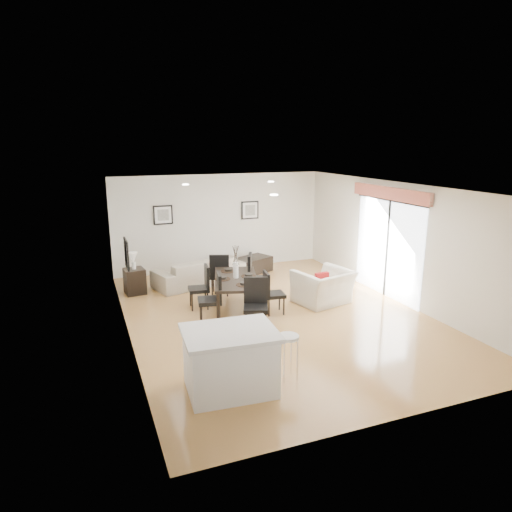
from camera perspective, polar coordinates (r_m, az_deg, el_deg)
name	(u,v)px	position (r m, az deg, el deg)	size (l,w,h in m)	color
ground	(276,315)	(9.73, 2.48, -7.42)	(8.00, 8.00, 0.00)	#B4814A
wall_back	(220,222)	(13.00, -4.53, 4.24)	(6.00, 0.04, 2.70)	silver
wall_front	(405,324)	(6.05, 18.10, -8.13)	(6.00, 0.04, 2.70)	silver
wall_left	(125,268)	(8.60, -16.08, -1.40)	(0.04, 8.00, 2.70)	silver
wall_right	(397,242)	(10.85, 17.25, 1.67)	(0.04, 8.00, 2.70)	silver
ceiling	(277,187)	(9.09, 2.66, 8.62)	(6.00, 8.00, 0.02)	white
sofa	(199,271)	(11.79, -7.11, -1.89)	(2.33, 0.91, 0.68)	#A29783
armchair	(323,287)	(10.42, 8.41, -3.85)	(1.17, 1.03, 0.76)	beige
courtyard_plant_a	(480,272)	(12.95, 26.25, -1.83)	(0.61, 0.53, 0.68)	#325022
courtyard_plant_b	(453,266)	(13.32, 23.45, -1.17)	(0.37, 0.37, 0.65)	#325022
dining_table	(236,281)	(9.79, -2.54, -3.15)	(1.36, 1.96, 0.74)	black
dining_chair_wnear	(214,295)	(9.22, -5.30, -4.91)	(0.54, 0.54, 1.02)	black
dining_chair_wfar	(202,284)	(10.06, -6.73, -3.54)	(0.48, 0.48, 0.96)	black
dining_chair_enear	(271,290)	(9.66, 1.87, -4.32)	(0.46, 0.46, 0.92)	black
dining_chair_efar	(255,275)	(10.44, -0.13, -2.35)	(0.65, 0.65, 1.09)	black
dining_chair_head	(256,301)	(8.84, -0.03, -5.68)	(0.60, 0.60, 1.03)	black
dining_chair_foot	(220,272)	(10.81, -4.56, -2.03)	(0.59, 0.59, 1.02)	black
vase	(236,265)	(9.68, -2.56, -1.08)	(0.92, 1.40, 0.71)	white
coffee_table	(252,265)	(12.80, -0.47, -1.10)	(1.05, 0.63, 0.42)	black
side_table	(135,281)	(11.36, -14.92, -3.06)	(0.46, 0.46, 0.61)	black
table_lamp	(133,258)	(11.21, -15.10, -0.27)	(0.21, 0.21, 0.41)	white
cushion	(322,280)	(10.22, 8.22, -2.95)	(0.32, 0.10, 0.32)	maroon
kitchen_island	(230,360)	(6.81, -3.25, -12.89)	(1.41, 1.12, 0.94)	white
bar_stool	(288,342)	(7.06, 4.05, -10.63)	(0.33, 0.33, 0.72)	silver
framed_print_back_left	(163,215)	(12.57, -11.55, 5.05)	(0.52, 0.04, 0.52)	black
framed_print_back_right	(250,210)	(13.21, -0.76, 5.76)	(0.52, 0.04, 0.52)	black
framed_print_left_wall	(127,254)	(8.34, -15.88, 0.26)	(0.04, 0.52, 0.52)	black
sliding_door	(388,226)	(11.00, 16.22, 3.58)	(0.12, 2.70, 2.57)	white
courtyard	(472,242)	(13.68, 25.36, 1.58)	(6.00, 6.00, 2.00)	gray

